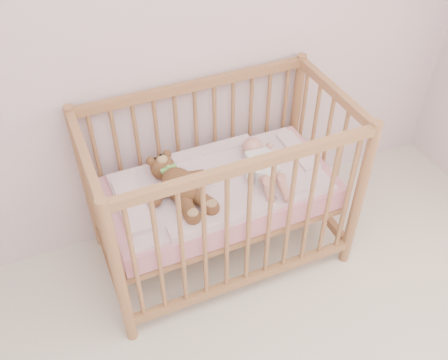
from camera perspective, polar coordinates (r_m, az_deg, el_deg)
name	(u,v)px	position (r m, az deg, el deg)	size (l,w,h in m)	color
wall_back	(137,19)	(2.48, -9.95, 17.65)	(4.00, 0.02, 2.70)	silver
crib	(220,191)	(2.70, -0.42, -1.23)	(1.36, 0.76, 1.00)	#B1744B
mattress	(220,193)	(2.71, -0.42, -1.46)	(1.22, 0.62, 0.13)	pink
blanket	(220,183)	(2.66, -0.43, -0.29)	(1.10, 0.58, 0.06)	#D1909D
baby	(262,163)	(2.67, 4.38, 1.98)	(0.25, 0.51, 0.12)	white
teddy_bear	(180,185)	(2.53, -5.03, -0.54)	(0.37, 0.53, 0.15)	brown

